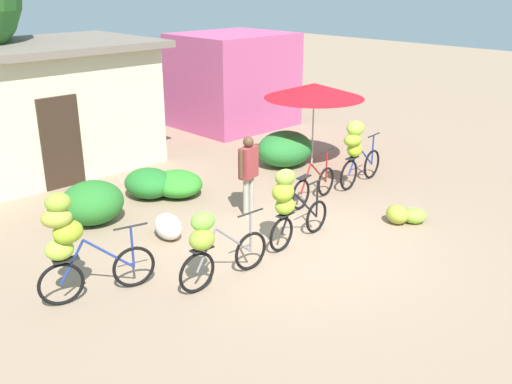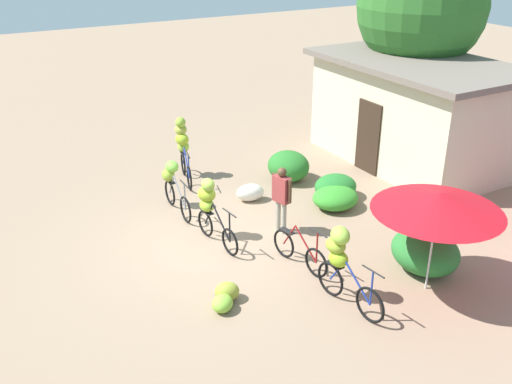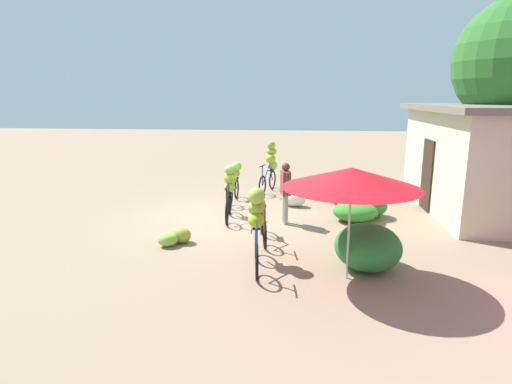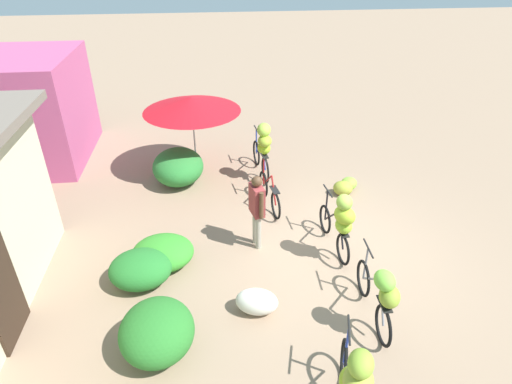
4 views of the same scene
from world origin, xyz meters
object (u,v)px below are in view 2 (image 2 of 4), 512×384
at_px(building_low, 414,111).
at_px(bicycle_center_loaded, 210,205).
at_px(bicycle_near_pile, 173,182).
at_px(bicycle_rightmost, 342,259).
at_px(produce_sack, 250,192).
at_px(person_vendor, 282,194).
at_px(bicycle_by_shop, 300,251).
at_px(banana_pile_on_ground, 225,297).
at_px(market_umbrella, 438,202).
at_px(bicycle_leftmost, 183,144).
at_px(tree_behind_building, 422,6).

distance_m(building_low, bicycle_center_loaded, 7.21).
bearing_deg(bicycle_near_pile, bicycle_rightmost, 13.14).
height_order(bicycle_near_pile, bicycle_rightmost, bicycle_rightmost).
bearing_deg(produce_sack, person_vendor, -6.37).
relative_size(bicycle_by_shop, person_vendor, 1.00).
height_order(building_low, banana_pile_on_ground, building_low).
distance_m(bicycle_near_pile, bicycle_rightmost, 5.17).
relative_size(market_umbrella, person_vendor, 1.52).
height_order(bicycle_by_shop, produce_sack, bicycle_by_shop).
distance_m(bicycle_by_shop, person_vendor, 1.60).
bearing_deg(bicycle_leftmost, bicycle_by_shop, 2.17).
xyz_separation_m(tree_behind_building, bicycle_center_loaded, (2.59, -8.20, -3.31)).
bearing_deg(person_vendor, market_umbrella, 20.39).
relative_size(bicycle_leftmost, banana_pile_on_ground, 2.10).
relative_size(building_low, market_umbrella, 2.50).
bearing_deg(building_low, market_umbrella, -40.40).
height_order(market_umbrella, person_vendor, market_umbrella).
bearing_deg(bicycle_leftmost, market_umbrella, 14.45).
height_order(tree_behind_building, bicycle_near_pile, tree_behind_building).
relative_size(bicycle_rightmost, person_vendor, 1.06).
xyz_separation_m(bicycle_leftmost, banana_pile_on_ground, (5.77, -1.70, -0.81)).
bearing_deg(bicycle_center_loaded, banana_pile_on_ground, -19.78).
bearing_deg(market_umbrella, tree_behind_building, 139.33).
xyz_separation_m(bicycle_center_loaded, bicycle_rightmost, (3.25, 1.05, 0.06)).
height_order(bicycle_leftmost, bicycle_near_pile, bicycle_leftmost).
distance_m(bicycle_center_loaded, bicycle_rightmost, 3.42).
height_order(bicycle_center_loaded, bicycle_rightmost, bicycle_rightmost).
bearing_deg(bicycle_center_loaded, bicycle_leftmost, 165.94).
bearing_deg(tree_behind_building, produce_sack, -78.45).
relative_size(tree_behind_building, bicycle_leftmost, 3.61).
height_order(building_low, bicycle_rightmost, building_low).
xyz_separation_m(building_low, bicycle_rightmost, (4.57, -6.01, -0.60)).
relative_size(bicycle_center_loaded, bicycle_rightmost, 0.97).
height_order(bicycle_leftmost, banana_pile_on_ground, bicycle_leftmost).
relative_size(bicycle_center_loaded, person_vendor, 1.03).
bearing_deg(bicycle_near_pile, building_low, 86.31).
xyz_separation_m(building_low, tree_behind_building, (-1.28, 1.14, 2.65)).
relative_size(bicycle_near_pile, bicycle_rightmost, 1.01).
bearing_deg(bicycle_leftmost, building_low, 70.97).
bearing_deg(tree_behind_building, person_vendor, -65.19).
xyz_separation_m(bicycle_rightmost, produce_sack, (-4.52, 0.66, -0.67)).
relative_size(bicycle_near_pile, produce_sack, 2.39).
height_order(building_low, tree_behind_building, tree_behind_building).
relative_size(market_umbrella, bicycle_center_loaded, 1.48).
xyz_separation_m(market_umbrella, bicycle_rightmost, (-0.52, -1.68, -0.94)).
height_order(market_umbrella, banana_pile_on_ground, market_umbrella).
relative_size(banana_pile_on_ground, person_vendor, 0.51).
bearing_deg(banana_pile_on_ground, produce_sack, 144.67).
bearing_deg(bicycle_by_shop, person_vendor, 162.61).
distance_m(tree_behind_building, person_vendor, 8.03).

